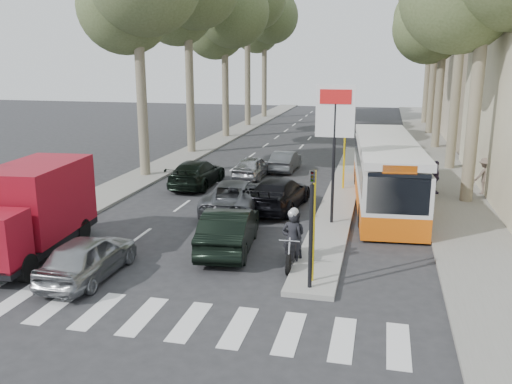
% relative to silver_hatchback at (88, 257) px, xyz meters
% --- Properties ---
extents(ground, '(120.00, 120.00, 0.00)m').
position_rel_silver_hatchback_xyz_m(ground, '(3.50, 2.00, -0.69)').
color(ground, '#28282B').
rests_on(ground, ground).
extents(sidewalk_right, '(3.20, 70.00, 0.12)m').
position_rel_silver_hatchback_xyz_m(sidewalk_right, '(12.10, 27.00, -0.63)').
color(sidewalk_right, gray).
rests_on(sidewalk_right, ground).
extents(median_left, '(2.40, 64.00, 0.12)m').
position_rel_silver_hatchback_xyz_m(median_left, '(-4.50, 30.00, -0.63)').
color(median_left, gray).
rests_on(median_left, ground).
extents(traffic_island, '(1.50, 26.00, 0.16)m').
position_rel_silver_hatchback_xyz_m(traffic_island, '(6.75, 13.00, -0.61)').
color(traffic_island, gray).
rests_on(traffic_island, ground).
extents(billboard, '(1.50, 12.10, 5.60)m').
position_rel_silver_hatchback_xyz_m(billboard, '(6.75, 7.00, 3.02)').
color(billboard, yellow).
rests_on(billboard, ground).
extents(traffic_light_island, '(0.16, 0.41, 3.60)m').
position_rel_silver_hatchback_xyz_m(traffic_light_island, '(6.75, 0.50, 1.80)').
color(traffic_light_island, black).
rests_on(traffic_light_island, ground).
extents(tree_l_c, '(7.40, 7.20, 13.71)m').
position_rel_silver_hatchback_xyz_m(tree_l_c, '(-4.27, 30.11, 9.35)').
color(tree_l_c, '#6B604C').
rests_on(tree_l_c, ground).
extents(tree_l_d, '(7.40, 7.20, 15.66)m').
position_rel_silver_hatchback_xyz_m(tree_l_d, '(-4.37, 38.11, 11.08)').
color(tree_l_d, '#6B604C').
rests_on(tree_l_d, ground).
extents(tree_l_e, '(7.40, 7.20, 14.49)m').
position_rel_silver_hatchback_xyz_m(tree_l_e, '(-4.47, 46.11, 10.04)').
color(tree_l_e, '#6B604C').
rests_on(tree_l_e, ground).
extents(tree_r_c, '(7.40, 7.20, 13.32)m').
position_rel_silver_hatchback_xyz_m(tree_r_c, '(12.53, 28.11, 9.01)').
color(tree_r_c, '#6B604C').
rests_on(tree_r_c, ground).
extents(tree_r_d, '(7.40, 7.20, 14.88)m').
position_rel_silver_hatchback_xyz_m(tree_r_d, '(12.63, 36.11, 10.39)').
color(tree_r_d, '#6B604C').
rests_on(tree_r_d, ground).
extents(tree_r_e, '(7.40, 7.20, 14.10)m').
position_rel_silver_hatchback_xyz_m(tree_r_e, '(12.73, 44.11, 9.70)').
color(tree_r_e, '#6B604C').
rests_on(tree_r_e, ground).
extents(silver_hatchback, '(1.64, 4.03, 1.37)m').
position_rel_silver_hatchback_xyz_m(silver_hatchback, '(0.00, 0.00, 0.00)').
color(silver_hatchback, '#929599').
rests_on(silver_hatchback, ground).
extents(dark_hatchback, '(2.10, 4.74, 1.51)m').
position_rel_silver_hatchback_xyz_m(dark_hatchback, '(3.51, 3.40, 0.07)').
color(dark_hatchback, black).
rests_on(dark_hatchback, ground).
extents(queue_car_a, '(2.67, 5.20, 1.40)m').
position_rel_silver_hatchback_xyz_m(queue_car_a, '(2.40, 8.27, 0.02)').
color(queue_car_a, '#4D5055').
rests_on(queue_car_a, ground).
extents(queue_car_b, '(2.44, 5.06, 1.42)m').
position_rel_silver_hatchback_xyz_m(queue_car_b, '(4.21, 9.00, 0.03)').
color(queue_car_b, black).
rests_on(queue_car_b, ground).
extents(queue_car_c, '(1.77, 3.82, 1.27)m').
position_rel_silver_hatchback_xyz_m(queue_car_c, '(1.56, 15.00, -0.05)').
color(queue_car_c, '#9A9CA2').
rests_on(queue_car_c, ground).
extents(queue_car_d, '(1.41, 3.68, 1.20)m').
position_rel_silver_hatchback_xyz_m(queue_car_d, '(3.00, 17.37, -0.09)').
color(queue_car_d, '#4B4E52').
rests_on(queue_car_d, ground).
extents(queue_car_e, '(1.98, 4.80, 1.39)m').
position_rel_silver_hatchback_xyz_m(queue_car_e, '(-0.82, 12.36, 0.01)').
color(queue_car_e, black).
rests_on(queue_car_e, ground).
extents(red_truck, '(2.66, 5.96, 3.09)m').
position_rel_silver_hatchback_xyz_m(red_truck, '(-2.82, 1.35, 0.95)').
color(red_truck, black).
rests_on(red_truck, ground).
extents(city_bus, '(3.38, 11.63, 3.02)m').
position_rel_silver_hatchback_xyz_m(city_bus, '(8.77, 10.95, 0.91)').
color(city_bus, '#DA570C').
rests_on(city_bus, ground).
extents(motorcycle, '(0.81, 2.24, 1.90)m').
position_rel_silver_hatchback_xyz_m(motorcycle, '(5.89, 2.66, 0.18)').
color(motorcycle, black).
rests_on(motorcycle, ground).
extents(pedestrian_near, '(0.68, 1.04, 1.62)m').
position_rel_silver_hatchback_xyz_m(pedestrian_near, '(11.18, 13.09, 0.25)').
color(pedestrian_near, '#3E324C').
rests_on(pedestrian_near, sidewalk_right).
extents(pedestrian_far, '(1.26, 1.00, 1.78)m').
position_rel_silver_hatchback_xyz_m(pedestrian_far, '(13.50, 13.55, 0.33)').
color(pedestrian_far, '#6D5C52').
rests_on(pedestrian_far, sidewalk_right).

